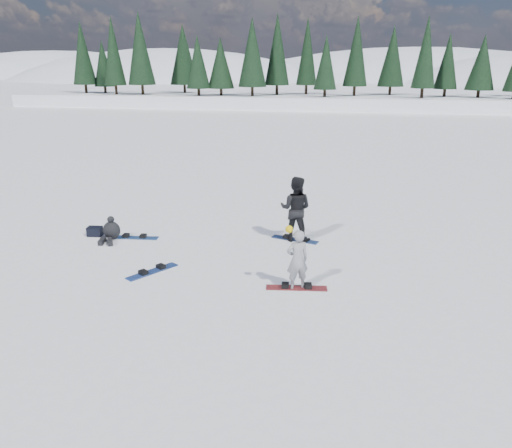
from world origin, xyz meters
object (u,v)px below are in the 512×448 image
at_px(snowboarder_man, 296,209).
at_px(snowboard_loose_c, 135,238).
at_px(snowboard_loose_a, 152,272).
at_px(seated_rider, 111,231).
at_px(gear_bag, 95,231).
at_px(snowboarder_woman, 297,259).

height_order(snowboarder_man, snowboard_loose_c, snowboarder_man).
bearing_deg(snowboard_loose_a, snowboard_loose_c, 66.00).
height_order(seated_rider, snowboard_loose_c, seated_rider).
xyz_separation_m(gear_bag, snowboard_loose_c, (1.35, 0.04, -0.14)).
bearing_deg(snowboarder_woman, snowboard_loose_c, -53.64).
bearing_deg(snowboarder_woman, snowboard_loose_a, -31.20).
bearing_deg(snowboard_loose_c, snowboarder_woman, -32.76).
height_order(snowboarder_woman, snowboarder_man, snowboarder_man).
relative_size(seated_rider, snowboard_loose_a, 0.65).
xyz_separation_m(gear_bag, snowboard_loose_a, (2.96, -2.42, -0.14)).
height_order(seated_rider, snowboard_loose_a, seated_rider).
height_order(snowboarder_man, snowboard_loose_a, snowboarder_man).
distance_m(snowboarder_man, gear_bag, 6.49).
distance_m(snowboarder_man, snowboard_loose_c, 5.19).
xyz_separation_m(seated_rider, snowboard_loose_a, (2.26, -2.17, -0.28)).
bearing_deg(snowboarder_woman, gear_bag, -48.70).
xyz_separation_m(seated_rider, gear_bag, (-0.70, 0.25, -0.14)).
distance_m(snowboarder_woman, snowboarder_man, 3.60).
bearing_deg(gear_bag, seated_rider, -19.58).
bearing_deg(snowboarder_woman, seated_rider, -48.91).
relative_size(snowboarder_woman, gear_bag, 3.69).
bearing_deg(seated_rider, snowboard_loose_a, -65.19).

